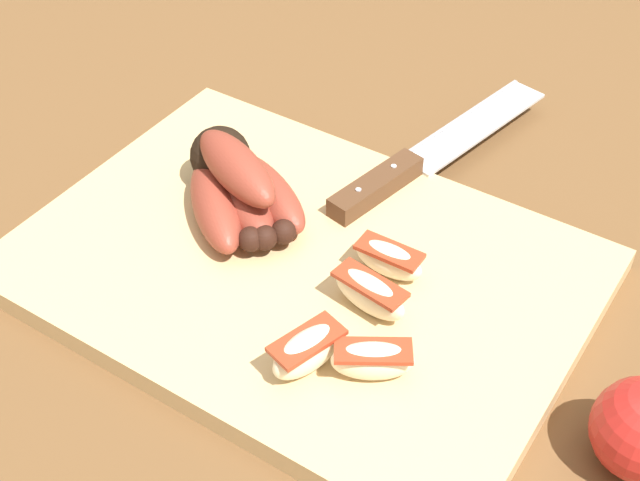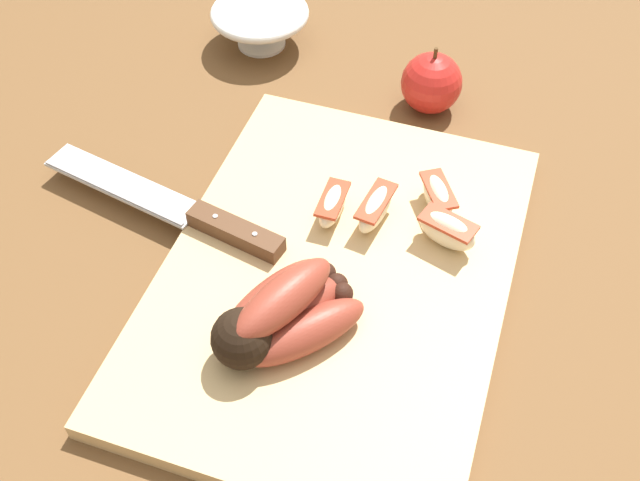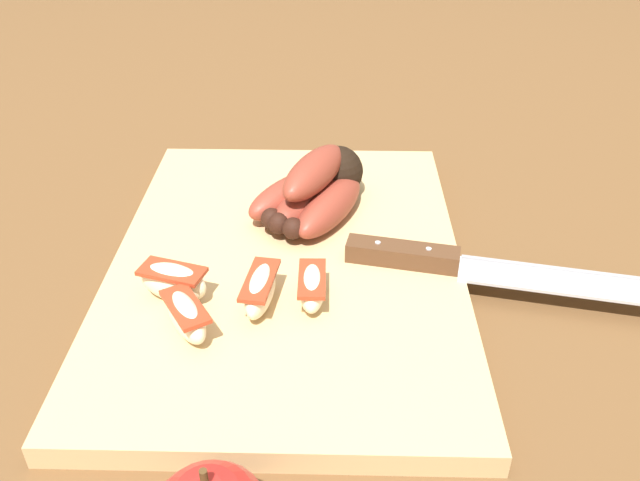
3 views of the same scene
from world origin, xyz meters
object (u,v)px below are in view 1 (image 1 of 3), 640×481
Objects in this scene: chefs_knife at (412,164)px; apple_wedge_middle at (373,360)px; banana_bunch at (237,186)px; apple_wedge_near at (366,297)px; apple_wedge_far at (307,351)px; apple_wedge_extra at (389,259)px.

chefs_knife is 4.63× the size of apple_wedge_middle.
apple_wedge_middle is at bearing 112.10° from chefs_knife.
apple_wedge_middle is at bearing 153.28° from banana_bunch.
apple_wedge_far reaches higher than apple_wedge_near.
banana_bunch reaches higher than apple_wedge_near.
apple_wedge_middle is at bearing 113.68° from apple_wedge_extra.
banana_bunch is 2.22× the size of apple_wedge_far.
chefs_knife is at bearing -127.11° from banana_bunch.
apple_wedge_far is (-0.05, 0.24, 0.01)m from chefs_knife.
banana_bunch is 0.16m from apple_wedge_near.
apple_wedge_extra is at bearing 110.89° from chefs_knife.
apple_wedge_extra is (0.01, -0.05, -0.00)m from apple_wedge_near.
apple_wedge_middle reaches higher than apple_wedge_extra.
apple_wedge_near is at bearing 163.54° from banana_bunch.
banana_bunch is at bearing -16.46° from apple_wedge_near.
apple_wedge_far is at bearing 23.86° from apple_wedge_middle.
apple_wedge_extra is (0.04, -0.09, -0.00)m from apple_wedge_middle.
apple_wedge_near is at bearing 107.85° from chefs_knife.
banana_bunch is at bearing -26.72° from apple_wedge_middle.
banana_bunch is 0.21m from apple_wedge_middle.
banana_bunch reaches higher than apple_wedge_far.
apple_wedge_near is (-0.15, 0.04, -0.01)m from banana_bunch.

